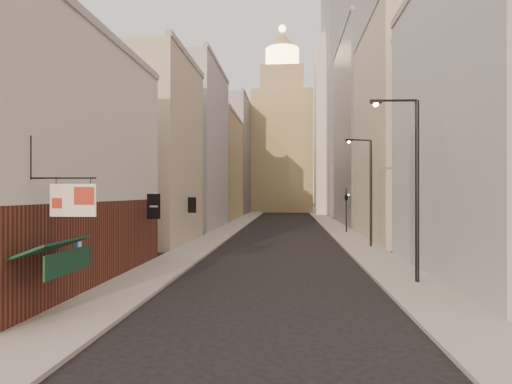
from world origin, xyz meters
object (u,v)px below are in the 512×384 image
object	(u,v)px
streetlamp_near	(412,179)
traffic_light_right	(346,198)
streetlamp_mid	(368,186)
clock_tower	(282,138)
white_tower	(335,124)

from	to	relation	value
streetlamp_near	traffic_light_right	world-z (taller)	streetlamp_near
streetlamp_near	streetlamp_mid	distance (m)	13.67
streetlamp_mid	traffic_light_right	xyz separation A→B (m)	(-0.10, 12.47, -1.14)
clock_tower	traffic_light_right	distance (m)	57.98
white_tower	traffic_light_right	distance (m)	44.40
clock_tower	streetlamp_near	xyz separation A→B (m)	(7.63, -81.89, -12.55)
streetlamp_mid	traffic_light_right	distance (m)	12.52
clock_tower	streetlamp_mid	bearing A→B (deg)	-83.29
streetlamp_near	streetlamp_mid	bearing A→B (deg)	85.25
streetlamp_mid	clock_tower	bearing A→B (deg)	77.34
white_tower	traffic_light_right	size ratio (longest dim) A/B	8.30
clock_tower	white_tower	bearing A→B (deg)	-51.84
clock_tower	streetlamp_near	size ratio (longest dim) A/B	5.05
streetlamp_mid	streetlamp_near	bearing A→B (deg)	-111.01
white_tower	streetlamp_near	bearing A→B (deg)	-92.84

